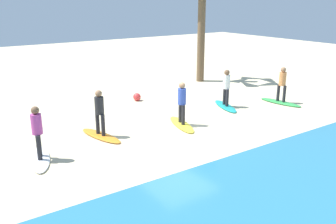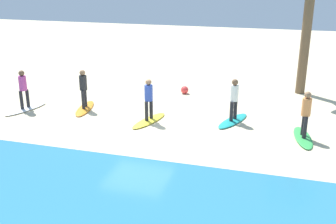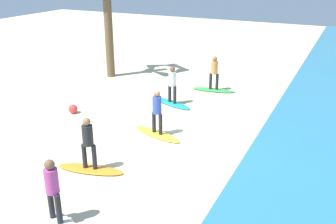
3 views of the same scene
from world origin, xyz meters
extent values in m
plane|color=beige|center=(0.00, 0.00, 0.00)|extent=(60.00, 60.00, 0.00)
ellipsoid|color=green|center=(-6.16, -0.21, 0.04)|extent=(0.85, 2.16, 0.09)
cylinder|color=#232328|center=(-6.19, -0.05, 0.48)|extent=(0.14, 0.14, 0.78)
cylinder|color=#232328|center=(-6.14, -0.37, 0.48)|extent=(0.14, 0.14, 0.78)
cylinder|color=#E58C4C|center=(-6.16, -0.21, 1.18)|extent=(0.32, 0.32, 0.62)
sphere|color=#9E704C|center=(-6.16, -0.21, 1.61)|extent=(0.24, 0.24, 0.24)
ellipsoid|color=teal|center=(-3.56, -1.22, 0.04)|extent=(1.25, 2.16, 0.09)
cylinder|color=#232328|center=(-3.50, -1.07, 0.48)|extent=(0.14, 0.14, 0.78)
cylinder|color=#232328|center=(-3.61, -1.37, 0.48)|extent=(0.14, 0.14, 0.78)
cylinder|color=white|center=(-3.56, -1.22, 1.18)|extent=(0.32, 0.32, 0.62)
sphere|color=brown|center=(-3.56, -1.22, 1.61)|extent=(0.24, 0.24, 0.24)
ellipsoid|color=yellow|center=(-0.38, -0.31, 0.04)|extent=(1.09, 2.17, 0.09)
cylinder|color=#232328|center=(-0.34, -0.16, 0.48)|extent=(0.14, 0.14, 0.78)
cylinder|color=#232328|center=(-0.42, -0.47, 0.48)|extent=(0.14, 0.14, 0.78)
cylinder|color=#334CAD|center=(-0.38, -0.31, 1.18)|extent=(0.32, 0.32, 0.62)
sphere|color=#9E704C|center=(-0.38, -0.31, 1.61)|extent=(0.24, 0.24, 0.24)
ellipsoid|color=orange|center=(2.75, -0.97, 0.04)|extent=(0.99, 2.17, 0.09)
cylinder|color=#232328|center=(2.72, -0.81, 0.48)|extent=(0.14, 0.14, 0.78)
cylinder|color=#232328|center=(2.79, -1.13, 0.48)|extent=(0.14, 0.14, 0.78)
cylinder|color=#262628|center=(2.75, -0.97, 1.18)|extent=(0.32, 0.32, 0.62)
sphere|color=#9E704C|center=(2.75, -0.97, 1.61)|extent=(0.24, 0.24, 0.24)
ellipsoid|color=white|center=(5.15, -0.19, 0.04)|extent=(1.12, 2.17, 0.09)
cylinder|color=#232328|center=(5.19, -0.04, 0.48)|extent=(0.14, 0.14, 0.78)
cylinder|color=#232328|center=(5.10, -0.34, 0.48)|extent=(0.14, 0.14, 0.78)
cylinder|color=#B74293|center=(5.15, -0.19, 1.18)|extent=(0.32, 0.32, 0.62)
sphere|color=brown|center=(5.15, -0.19, 1.61)|extent=(0.24, 0.24, 0.24)
cylinder|color=brown|center=(-6.14, -6.19, 2.78)|extent=(0.44, 0.44, 5.57)
sphere|color=#E53838|center=(-0.78, -4.48, 0.19)|extent=(0.37, 0.37, 0.37)
camera|label=1|loc=(7.87, 10.67, 4.80)|focal=39.59mm
camera|label=2|loc=(-5.29, 13.78, 5.56)|focal=43.16mm
camera|label=3|loc=(10.82, 5.57, 5.91)|focal=40.79mm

